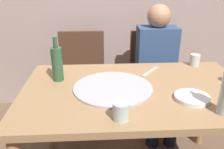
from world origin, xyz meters
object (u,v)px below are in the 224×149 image
object	(u,v)px
tumbler_near	(121,111)
dining_table	(136,100)
guest_in_sweater	(158,65)
pizza_tray	(113,87)
chair_left	(82,73)
plate_stack	(192,98)
wine_bottle	(57,63)
tumbler_far	(195,60)
table_knife	(150,71)
chair_right	(153,72)

from	to	relation	value
tumbler_near	dining_table	bearing A→B (deg)	68.55
guest_in_sweater	pizza_tray	bearing A→B (deg)	56.29
pizza_tray	chair_left	xyz separation A→B (m)	(-0.25, 0.83, -0.25)
tumbler_near	plate_stack	world-z (taller)	tumbler_near
wine_bottle	chair_left	xyz separation A→B (m)	(0.10, 0.68, -0.36)
tumbler_far	guest_in_sweater	distance (m)	0.40
plate_stack	guest_in_sweater	xyz separation A→B (m)	(0.02, 0.85, -0.12)
wine_bottle	table_knife	distance (m)	0.66
pizza_tray	plate_stack	world-z (taller)	plate_stack
pizza_tray	tumbler_far	world-z (taller)	tumbler_far
chair_right	guest_in_sweater	xyz separation A→B (m)	(0.00, -0.15, 0.13)
pizza_tray	tumbler_near	xyz separation A→B (m)	(0.02, -0.34, 0.04)
dining_table	chair_left	bearing A→B (deg)	115.58
table_knife	guest_in_sweater	xyz separation A→B (m)	(0.17, 0.42, -0.11)
tumbler_near	table_knife	world-z (taller)	tumbler_near
chair_left	tumbler_near	bearing A→B (deg)	102.90
chair_left	wine_bottle	bearing A→B (deg)	81.53
pizza_tray	wine_bottle	size ratio (longest dim) A/B	1.66
pizza_tray	tumbler_far	bearing A→B (deg)	29.08
tumbler_far	chair_left	size ratio (longest dim) A/B	0.10
plate_stack	chair_left	bearing A→B (deg)	124.44
tumbler_near	guest_in_sweater	xyz separation A→B (m)	(0.44, 1.02, -0.16)
tumbler_far	table_knife	size ratio (longest dim) A/B	0.39
tumbler_near	chair_right	world-z (taller)	chair_right
tumbler_near	plate_stack	size ratio (longest dim) A/B	0.46
tumbler_near	chair_left	bearing A→B (deg)	102.90
pizza_tray	guest_in_sweater	size ratio (longest dim) A/B	0.42
plate_stack	table_knife	distance (m)	0.45
pizza_tray	chair_right	bearing A→B (deg)	61.39
table_knife	guest_in_sweater	world-z (taller)	guest_in_sweater
wine_bottle	plate_stack	distance (m)	0.85
wine_bottle	pizza_tray	bearing A→B (deg)	-22.45
pizza_tray	chair_left	bearing A→B (deg)	106.83
dining_table	tumbler_near	bearing A→B (deg)	-111.45
tumbler_far	table_knife	distance (m)	0.38
wine_bottle	guest_in_sweater	world-z (taller)	guest_in_sweater
pizza_tray	table_knife	bearing A→B (deg)	41.57
wine_bottle	tumbler_near	xyz separation A→B (m)	(0.37, -0.48, -0.07)
dining_table	guest_in_sweater	size ratio (longest dim) A/B	1.21
dining_table	pizza_tray	size ratio (longest dim) A/B	2.91
pizza_tray	plate_stack	size ratio (longest dim) A/B	2.49
wine_bottle	chair_left	distance (m)	0.78
tumbler_near	guest_in_sweater	distance (m)	1.12
tumbler_far	plate_stack	distance (m)	0.57
pizza_tray	tumbler_far	distance (m)	0.75
tumbler_far	wine_bottle	bearing A→B (deg)	-167.83
pizza_tray	tumbler_near	distance (m)	0.34
dining_table	tumbler_far	size ratio (longest dim) A/B	16.33
tumbler_near	guest_in_sweater	world-z (taller)	guest_in_sweater
chair_left	plate_stack	bearing A→B (deg)	124.44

